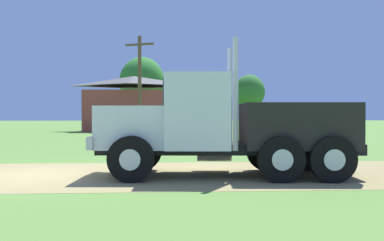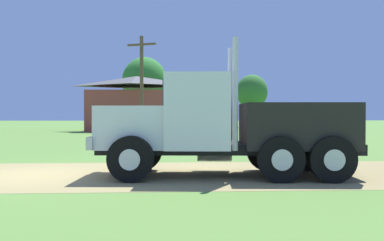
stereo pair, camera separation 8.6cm
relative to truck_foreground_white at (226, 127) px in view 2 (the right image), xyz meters
name	(u,v)px [view 2 (the right image)]	position (x,y,z in m)	size (l,w,h in m)	color
ground_plane	(28,175)	(-5.42, 0.44, -1.31)	(200.00, 200.00, 0.00)	#578036
dirt_track	(28,175)	(-5.42, 0.44, -1.31)	(120.00, 5.48, 0.01)	#938452
truck_foreground_white	(226,127)	(0.00, 0.00, 0.00)	(7.16, 2.94, 3.59)	black
shed_building	(136,105)	(-4.83, 30.43, 1.32)	(9.75, 6.44, 5.47)	#964138
utility_pole_far	(142,84)	(-3.51, 18.62, 2.56)	(2.09, 0.96, 7.25)	brown
tree_mid	(144,82)	(-4.63, 40.37, 4.36)	(5.53, 5.53, 8.73)	#513823
tree_right	(252,92)	(9.09, 42.00, 3.25)	(4.02, 4.02, 6.80)	#513823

